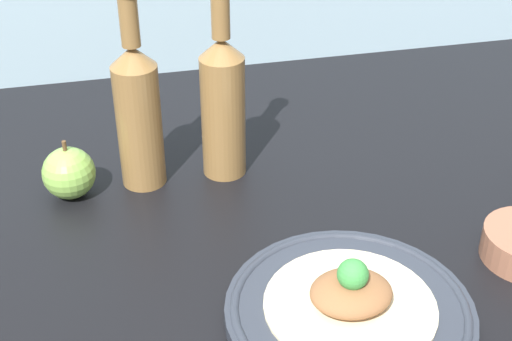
% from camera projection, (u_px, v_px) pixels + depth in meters
% --- Properties ---
extents(ground_plane, '(1.80, 1.10, 0.04)m').
position_uv_depth(ground_plane, '(296.00, 246.00, 0.90)').
color(ground_plane, black).
extents(plate, '(0.27, 0.27, 0.02)m').
position_uv_depth(plate, '(349.00, 310.00, 0.76)').
color(plate, '#2D333D').
rests_on(plate, ground_plane).
extents(plated_food, '(0.19, 0.19, 0.06)m').
position_uv_depth(plated_food, '(351.00, 295.00, 0.75)').
color(plated_food, beige).
rests_on(plated_food, plate).
extents(cider_bottle_left, '(0.06, 0.06, 0.28)m').
position_uv_depth(cider_bottle_left, '(138.00, 111.00, 0.94)').
color(cider_bottle_left, olive).
rests_on(cider_bottle_left, ground_plane).
extents(cider_bottle_right, '(0.06, 0.06, 0.28)m').
position_uv_depth(cider_bottle_right, '(223.00, 102.00, 0.96)').
color(cider_bottle_right, olive).
rests_on(cider_bottle_right, ground_plane).
extents(apple, '(0.07, 0.07, 0.08)m').
position_uv_depth(apple, '(69.00, 173.00, 0.95)').
color(apple, '#84B74C').
rests_on(apple, ground_plane).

